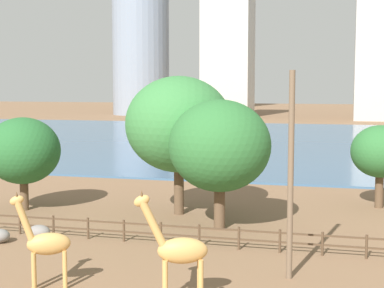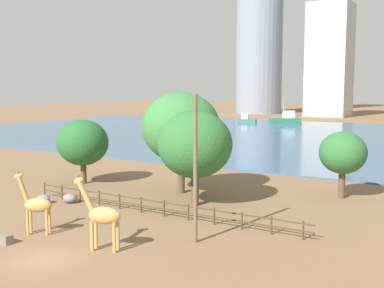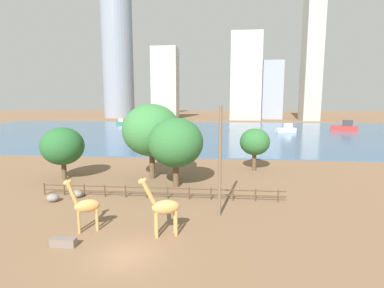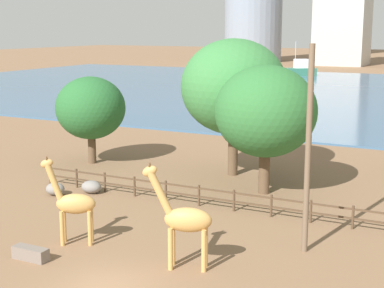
{
  "view_description": "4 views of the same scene",
  "coord_description": "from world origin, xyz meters",
  "px_view_note": "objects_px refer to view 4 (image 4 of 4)",
  "views": [
    {
      "loc": [
        8.65,
        -19.89,
        9.2
      ],
      "look_at": [
        -3.71,
        27.54,
        4.3
      ],
      "focal_mm": 55.0,
      "sensor_mm": 36.0,
      "label": 1
    },
    {
      "loc": [
        22.25,
        -18.99,
        10.34
      ],
      "look_at": [
        -0.91,
        19.08,
        5.03
      ],
      "focal_mm": 45.0,
      "sensor_mm": 36.0,
      "label": 2
    },
    {
      "loc": [
        6.25,
        -18.19,
        10.36
      ],
      "look_at": [
        1.65,
        29.91,
        3.24
      ],
      "focal_mm": 28.0,
      "sensor_mm": 36.0,
      "label": 3
    },
    {
      "loc": [
        13.55,
        -18.64,
        10.63
      ],
      "look_at": [
        -3.67,
        15.3,
        3.05
      ],
      "focal_mm": 55.0,
      "sensor_mm": 36.0,
      "label": 4
    }
  ],
  "objects_px": {
    "giraffe_companion": "(184,219)",
    "boat_tug": "(248,71)",
    "feeding_trough": "(31,254)",
    "tree_right_tall": "(91,108)",
    "utility_pole": "(308,151)",
    "tree_left_large": "(266,112)",
    "boat_barge": "(298,70)",
    "giraffe_tall": "(73,203)",
    "boulder_near_fence": "(91,187)",
    "boulder_by_pole": "(55,189)",
    "tree_left_small": "(234,87)"
  },
  "relations": [
    {
      "from": "giraffe_companion",
      "to": "boulder_by_pole",
      "type": "distance_m",
      "value": 14.52
    },
    {
      "from": "boat_tug",
      "to": "boat_barge",
      "type": "bearing_deg",
      "value": -5.06
    },
    {
      "from": "boat_barge",
      "to": "boulder_near_fence",
      "type": "bearing_deg",
      "value": 60.39
    },
    {
      "from": "boulder_near_fence",
      "to": "giraffe_companion",
      "type": "bearing_deg",
      "value": -36.02
    },
    {
      "from": "boulder_by_pole",
      "to": "giraffe_tall",
      "type": "bearing_deg",
      "value": -44.39
    },
    {
      "from": "tree_right_tall",
      "to": "tree_left_small",
      "type": "relative_size",
      "value": 0.7
    },
    {
      "from": "boat_tug",
      "to": "tree_left_large",
      "type": "bearing_deg",
      "value": -78.07
    },
    {
      "from": "tree_left_large",
      "to": "boat_barge",
      "type": "distance_m",
      "value": 94.26
    },
    {
      "from": "tree_left_large",
      "to": "boat_barge",
      "type": "height_order",
      "value": "tree_left_large"
    },
    {
      "from": "boat_barge",
      "to": "boat_tug",
      "type": "bearing_deg",
      "value": -33.44
    },
    {
      "from": "tree_left_small",
      "to": "boulder_by_pole",
      "type": "bearing_deg",
      "value": -128.71
    },
    {
      "from": "boulder_by_pole",
      "to": "boat_barge",
      "type": "height_order",
      "value": "boat_barge"
    },
    {
      "from": "tree_left_large",
      "to": "boat_tug",
      "type": "height_order",
      "value": "tree_left_large"
    },
    {
      "from": "boulder_near_fence",
      "to": "tree_right_tall",
      "type": "relative_size",
      "value": 0.2
    },
    {
      "from": "boulder_near_fence",
      "to": "boat_barge",
      "type": "xyz_separation_m",
      "value": [
        -15.26,
        95.78,
        1.02
      ]
    },
    {
      "from": "feeding_trough",
      "to": "tree_left_large",
      "type": "xyz_separation_m",
      "value": [
        5.82,
        15.48,
        5.07
      ]
    },
    {
      "from": "tree_left_large",
      "to": "boat_tug",
      "type": "distance_m",
      "value": 96.97
    },
    {
      "from": "boulder_near_fence",
      "to": "tree_right_tall",
      "type": "bearing_deg",
      "value": 125.96
    },
    {
      "from": "boulder_by_pole",
      "to": "feeding_trough",
      "type": "xyz_separation_m",
      "value": [
        6.0,
        -8.97,
        -0.11
      ]
    },
    {
      "from": "tree_left_small",
      "to": "boat_tug",
      "type": "xyz_separation_m",
      "value": [
        -32.88,
        86.09,
        -5.46
      ]
    },
    {
      "from": "giraffe_tall",
      "to": "utility_pole",
      "type": "height_order",
      "value": "utility_pole"
    },
    {
      "from": "feeding_trough",
      "to": "boat_barge",
      "type": "distance_m",
      "value": 107.97
    },
    {
      "from": "feeding_trough",
      "to": "boat_tug",
      "type": "bearing_deg",
      "value": 106.32
    },
    {
      "from": "giraffe_companion",
      "to": "boulder_near_fence",
      "type": "height_order",
      "value": "giraffe_companion"
    },
    {
      "from": "giraffe_tall",
      "to": "boat_barge",
      "type": "distance_m",
      "value": 105.51
    },
    {
      "from": "boulder_near_fence",
      "to": "boat_barge",
      "type": "bearing_deg",
      "value": 99.05
    },
    {
      "from": "boat_tug",
      "to": "boulder_near_fence",
      "type": "bearing_deg",
      "value": -84.61
    },
    {
      "from": "giraffe_companion",
      "to": "boat_tug",
      "type": "height_order",
      "value": "giraffe_companion"
    },
    {
      "from": "giraffe_companion",
      "to": "tree_left_small",
      "type": "bearing_deg",
      "value": -92.95
    },
    {
      "from": "tree_left_large",
      "to": "boat_barge",
      "type": "xyz_separation_m",
      "value": [
        -25.3,
        90.72,
        -3.94
      ]
    },
    {
      "from": "boulder_near_fence",
      "to": "boat_tug",
      "type": "relative_size",
      "value": 0.25
    },
    {
      "from": "tree_left_large",
      "to": "giraffe_tall",
      "type": "bearing_deg",
      "value": -112.39
    },
    {
      "from": "giraffe_tall",
      "to": "tree_left_small",
      "type": "distance_m",
      "value": 17.12
    },
    {
      "from": "utility_pole",
      "to": "tree_left_large",
      "type": "distance_m",
      "value": 10.14
    },
    {
      "from": "giraffe_tall",
      "to": "feeding_trough",
      "type": "height_order",
      "value": "giraffe_tall"
    },
    {
      "from": "tree_right_tall",
      "to": "tree_left_small",
      "type": "height_order",
      "value": "tree_left_small"
    },
    {
      "from": "feeding_trough",
      "to": "tree_left_small",
      "type": "bearing_deg",
      "value": 83.74
    },
    {
      "from": "boulder_by_pole",
      "to": "feeding_trough",
      "type": "height_order",
      "value": "boulder_by_pole"
    },
    {
      "from": "boulder_near_fence",
      "to": "tree_left_small",
      "type": "height_order",
      "value": "tree_left_small"
    },
    {
      "from": "giraffe_companion",
      "to": "boat_tug",
      "type": "relative_size",
      "value": 0.88
    },
    {
      "from": "boat_tug",
      "to": "utility_pole",
      "type": "bearing_deg",
      "value": -77.23
    },
    {
      "from": "utility_pole",
      "to": "tree_left_large",
      "type": "height_order",
      "value": "utility_pole"
    },
    {
      "from": "boulder_by_pole",
      "to": "tree_right_tall",
      "type": "distance_m",
      "value": 10.01
    },
    {
      "from": "giraffe_companion",
      "to": "utility_pole",
      "type": "xyz_separation_m",
      "value": [
        4.25,
        4.41,
        2.67
      ]
    },
    {
      "from": "feeding_trough",
      "to": "tree_right_tall",
      "type": "distance_m",
      "value": 20.28
    },
    {
      "from": "giraffe_companion",
      "to": "tree_left_small",
      "type": "xyz_separation_m",
      "value": [
        -4.72,
        16.68,
        4.16
      ]
    },
    {
      "from": "giraffe_companion",
      "to": "tree_left_large",
      "type": "xyz_separation_m",
      "value": [
        -0.99,
        13.08,
        3.09
      ]
    },
    {
      "from": "utility_pole",
      "to": "boulder_near_fence",
      "type": "height_order",
      "value": "utility_pole"
    },
    {
      "from": "giraffe_tall",
      "to": "boat_tug",
      "type": "distance_m",
      "value": 107.24
    },
    {
      "from": "tree_left_small",
      "to": "giraffe_tall",
      "type": "bearing_deg",
      "value": -95.48
    }
  ]
}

